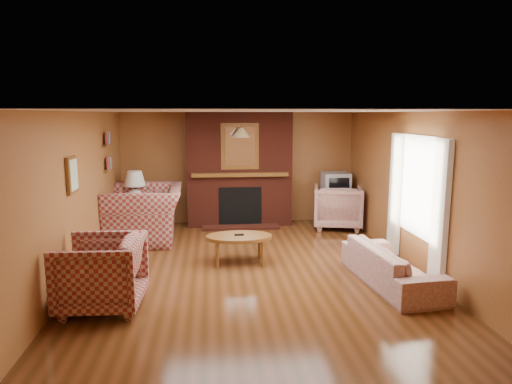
{
  "coord_description": "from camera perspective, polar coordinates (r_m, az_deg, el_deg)",
  "views": [
    {
      "loc": [
        -0.59,
        -6.62,
        2.37
      ],
      "look_at": [
        0.12,
        0.6,
        1.12
      ],
      "focal_mm": 32.0,
      "sensor_mm": 36.0,
      "label": 1
    }
  ],
  "objects": [
    {
      "name": "floor",
      "position": [
        7.06,
        -0.52,
        -9.81
      ],
      "size": [
        6.5,
        6.5,
        0.0
      ],
      "primitive_type": "plane",
      "color": "#46270F",
      "rests_on": "ground"
    },
    {
      "name": "ceiling",
      "position": [
        6.65,
        -0.55,
        10.07
      ],
      "size": [
        6.5,
        6.5,
        0.0
      ],
      "primitive_type": "plane",
      "rotation": [
        3.14,
        0.0,
        0.0
      ],
      "color": "silver",
      "rests_on": "wall_back"
    },
    {
      "name": "wall_back",
      "position": [
        9.96,
        -2.19,
        3.05
      ],
      "size": [
        6.5,
        0.0,
        6.5
      ],
      "primitive_type": "plane",
      "rotation": [
        1.57,
        0.0,
        0.0
      ],
      "color": "#9B6130",
      "rests_on": "floor"
    },
    {
      "name": "wall_front",
      "position": [
        3.62,
        4.1,
        -9.05
      ],
      "size": [
        6.5,
        0.0,
        6.5
      ],
      "primitive_type": "plane",
      "rotation": [
        -1.57,
        0.0,
        0.0
      ],
      "color": "#9B6130",
      "rests_on": "floor"
    },
    {
      "name": "wall_left",
      "position": [
        6.99,
        -21.39,
        -0.5
      ],
      "size": [
        0.0,
        6.5,
        6.5
      ],
      "primitive_type": "plane",
      "rotation": [
        1.57,
        0.0,
        1.57
      ],
      "color": "#9B6130",
      "rests_on": "floor"
    },
    {
      "name": "wall_right",
      "position": [
        7.4,
        19.13,
        0.17
      ],
      "size": [
        0.0,
        6.5,
        6.5
      ],
      "primitive_type": "plane",
      "rotation": [
        1.57,
        0.0,
        -1.57
      ],
      "color": "#9B6130",
      "rests_on": "floor"
    },
    {
      "name": "fireplace",
      "position": [
        9.7,
        -2.1,
        2.76
      ],
      "size": [
        2.2,
        0.82,
        2.4
      ],
      "color": "#511C11",
      "rests_on": "floor"
    },
    {
      "name": "window_right",
      "position": [
        7.22,
        19.41,
        -0.68
      ],
      "size": [
        0.1,
        1.85,
        2.0
      ],
      "color": "beige",
      "rests_on": "wall_right"
    },
    {
      "name": "bookshelf",
      "position": [
        8.75,
        -17.89,
        4.72
      ],
      "size": [
        0.09,
        0.55,
        0.71
      ],
      "color": "brown",
      "rests_on": "wall_left"
    },
    {
      "name": "botanical_print",
      "position": [
        6.65,
        -21.99,
        2.01
      ],
      "size": [
        0.05,
        0.4,
        0.5
      ],
      "color": "brown",
      "rests_on": "wall_left"
    },
    {
      "name": "pendant_light",
      "position": [
        8.95,
        -1.86,
        7.43
      ],
      "size": [
        0.36,
        0.36,
        0.48
      ],
      "color": "black",
      "rests_on": "ceiling"
    },
    {
      "name": "plaid_loveseat",
      "position": [
        8.83,
        -13.72,
        -2.64
      ],
      "size": [
        1.45,
        1.64,
        1.02
      ],
      "primitive_type": "imported",
      "rotation": [
        0.0,
        0.0,
        -1.52
      ],
      "color": "maroon",
      "rests_on": "floor"
    },
    {
      "name": "plaid_armchair",
      "position": [
        5.94,
        -18.81,
        -9.6
      ],
      "size": [
        1.02,
        0.99,
        0.9
      ],
      "primitive_type": "imported",
      "rotation": [
        0.0,
        0.0,
        -1.61
      ],
      "color": "maroon",
      "rests_on": "floor"
    },
    {
      "name": "floral_sofa",
      "position": [
        6.72,
        16.62,
        -8.76
      ],
      "size": [
        0.92,
        1.95,
        0.55
      ],
      "primitive_type": "imported",
      "rotation": [
        0.0,
        0.0,
        1.67
      ],
      "color": "beige",
      "rests_on": "floor"
    },
    {
      "name": "floral_armchair",
      "position": [
        9.67,
        10.15,
        -1.81
      ],
      "size": [
        1.16,
        1.18,
        0.9
      ],
      "primitive_type": "imported",
      "rotation": [
        0.0,
        0.0,
        2.92
      ],
      "color": "beige",
      "rests_on": "floor"
    },
    {
      "name": "coffee_table",
      "position": [
        7.3,
        -2.13,
        -5.8
      ],
      "size": [
        1.05,
        0.65,
        0.48
      ],
      "color": "brown",
      "rests_on": "floor"
    },
    {
      "name": "side_table",
      "position": [
        9.43,
        -14.72,
        -3.32
      ],
      "size": [
        0.44,
        0.44,
        0.56
      ],
      "primitive_type": "cube",
      "rotation": [
        0.0,
        0.0,
        0.03
      ],
      "color": "brown",
      "rests_on": "floor"
    },
    {
      "name": "table_lamp",
      "position": [
        9.31,
        -14.89,
        0.68
      ],
      "size": [
        0.42,
        0.42,
        0.69
      ],
      "color": "white",
      "rests_on": "side_table"
    },
    {
      "name": "tv_stand",
      "position": [
        10.0,
        9.81,
        -2.25
      ],
      "size": [
        0.58,
        0.53,
        0.61
      ],
      "primitive_type": "cube",
      "rotation": [
        0.0,
        0.0,
        0.03
      ],
      "color": "black",
      "rests_on": "floor"
    },
    {
      "name": "crt_tv",
      "position": [
        9.9,
        9.92,
        0.93
      ],
      "size": [
        0.57,
        0.57,
        0.51
      ],
      "color": "#A2A5AA",
      "rests_on": "tv_stand"
    }
  ]
}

